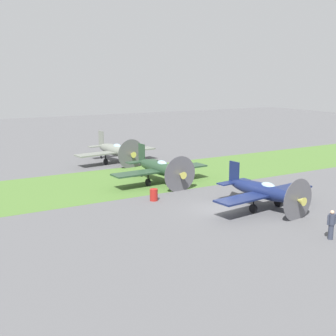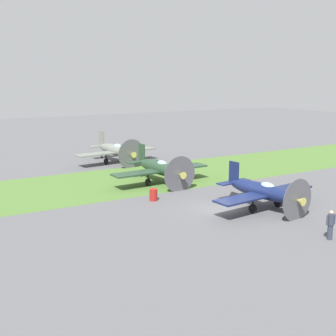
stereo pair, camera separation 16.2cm
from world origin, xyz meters
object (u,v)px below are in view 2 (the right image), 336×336
at_px(airplane_lead, 263,191).
at_px(fuel_drum, 153,195).
at_px(airplane_trail, 116,150).
at_px(ground_crew_chief, 331,224).
at_px(airplane_wingman, 159,168).

bearing_deg(airplane_lead, fuel_drum, -51.27).
bearing_deg(airplane_trail, ground_crew_chief, 86.15).
distance_m(airplane_wingman, fuel_drum, 5.65).
distance_m(airplane_trail, ground_crew_chief, 27.54).
relative_size(airplane_lead, airplane_trail, 0.93).
relative_size(airplane_lead, ground_crew_chief, 5.03).
xyz_separation_m(airplane_wingman, fuel_drum, (3.10, 4.63, -0.92)).
distance_m(airplane_lead, airplane_trail, 21.10).
bearing_deg(airplane_wingman, ground_crew_chief, 92.90).
xyz_separation_m(airplane_lead, fuel_drum, (5.68, -5.72, -0.84)).
distance_m(airplane_wingman, airplane_trail, 10.64).
height_order(airplane_lead, ground_crew_chief, airplane_lead).
height_order(airplane_wingman, airplane_trail, airplane_trail).
bearing_deg(ground_crew_chief, airplane_trail, 99.75).
distance_m(ground_crew_chief, fuel_drum, 13.20).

